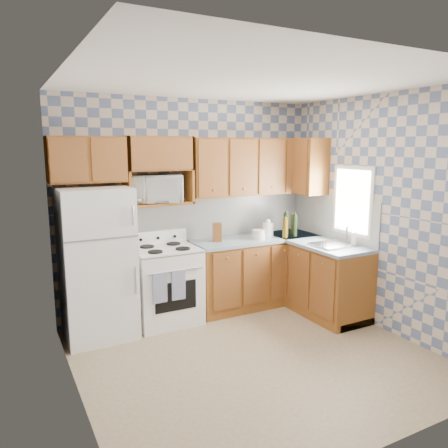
# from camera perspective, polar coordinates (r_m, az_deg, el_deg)

# --- Properties ---
(floor) EXTENTS (3.40, 3.40, 0.00)m
(floor) POSITION_cam_1_polar(r_m,az_deg,el_deg) (4.67, 3.94, -16.83)
(floor) COLOR #7E6A4E
(floor) RESTS_ON ground
(back_wall) EXTENTS (3.40, 0.02, 2.70)m
(back_wall) POSITION_cam_1_polar(r_m,az_deg,el_deg) (5.63, -4.51, 2.29)
(back_wall) COLOR slate
(back_wall) RESTS_ON ground
(right_wall) EXTENTS (0.02, 3.20, 2.70)m
(right_wall) POSITION_cam_1_polar(r_m,az_deg,el_deg) (5.32, 19.88, 1.27)
(right_wall) COLOR slate
(right_wall) RESTS_ON ground
(backsplash_back) EXTENTS (2.60, 0.02, 0.56)m
(backsplash_back) POSITION_cam_1_polar(r_m,az_deg,el_deg) (5.82, -0.83, 1.07)
(backsplash_back) COLOR white
(backsplash_back) RESTS_ON back_wall
(backsplash_right) EXTENTS (0.02, 1.60, 0.56)m
(backsplash_right) POSITION_cam_1_polar(r_m,az_deg,el_deg) (5.90, 13.99, 0.90)
(backsplash_right) COLOR white
(backsplash_right) RESTS_ON right_wall
(refrigerator) EXTENTS (0.75, 0.70, 1.68)m
(refrigerator) POSITION_cam_1_polar(r_m,az_deg,el_deg) (5.03, -16.29, -4.96)
(refrigerator) COLOR white
(refrigerator) RESTS_ON floor
(stove_body) EXTENTS (0.76, 0.65, 0.90)m
(stove_body) POSITION_cam_1_polar(r_m,az_deg,el_deg) (5.37, -7.62, -8.02)
(stove_body) COLOR white
(stove_body) RESTS_ON floor
(cooktop) EXTENTS (0.76, 0.65, 0.02)m
(cooktop) POSITION_cam_1_polar(r_m,az_deg,el_deg) (5.25, -7.74, -3.29)
(cooktop) COLOR silver
(cooktop) RESTS_ON stove_body
(backguard) EXTENTS (0.76, 0.08, 0.17)m
(backguard) POSITION_cam_1_polar(r_m,az_deg,el_deg) (5.48, -8.76, -1.73)
(backguard) COLOR white
(backguard) RESTS_ON cooktop
(dish_towel_left) EXTENTS (0.16, 0.02, 0.35)m
(dish_towel_left) POSITION_cam_1_polar(r_m,az_deg,el_deg) (4.96, -8.37, -8.25)
(dish_towel_left) COLOR navy
(dish_towel_left) RESTS_ON stove_body
(dish_towel_right) EXTENTS (0.16, 0.02, 0.35)m
(dish_towel_right) POSITION_cam_1_polar(r_m,az_deg,el_deg) (5.04, -5.97, -7.92)
(dish_towel_right) COLOR navy
(dish_towel_right) RESTS_ON stove_body
(base_cabinets_back) EXTENTS (1.75, 0.60, 0.88)m
(base_cabinets_back) POSITION_cam_1_polar(r_m,az_deg,el_deg) (5.94, 4.15, -6.28)
(base_cabinets_back) COLOR brown
(base_cabinets_back) RESTS_ON floor
(base_cabinets_right) EXTENTS (0.60, 1.60, 0.88)m
(base_cabinets_right) POSITION_cam_1_polar(r_m,az_deg,el_deg) (5.88, 11.55, -6.64)
(base_cabinets_right) COLOR brown
(base_cabinets_right) RESTS_ON floor
(countertop_back) EXTENTS (1.77, 0.63, 0.04)m
(countertop_back) POSITION_cam_1_polar(r_m,az_deg,el_deg) (5.82, 4.23, -1.94)
(countertop_back) COLOR gray
(countertop_back) RESTS_ON base_cabinets_back
(countertop_right) EXTENTS (0.63, 1.60, 0.04)m
(countertop_right) POSITION_cam_1_polar(r_m,az_deg,el_deg) (5.76, 11.68, -2.26)
(countertop_right) COLOR gray
(countertop_right) RESTS_ON base_cabinets_right
(upper_cabinets_back) EXTENTS (1.75, 0.33, 0.74)m
(upper_cabinets_back) POSITION_cam_1_polar(r_m,az_deg,el_deg) (5.82, 3.61, 7.50)
(upper_cabinets_back) COLOR brown
(upper_cabinets_back) RESTS_ON back_wall
(upper_cabinets_fridge) EXTENTS (0.82, 0.33, 0.50)m
(upper_cabinets_fridge) POSITION_cam_1_polar(r_m,az_deg,el_deg) (5.05, -17.52, 8.03)
(upper_cabinets_fridge) COLOR brown
(upper_cabinets_fridge) RESTS_ON back_wall
(upper_cabinets_right) EXTENTS (0.33, 0.70, 0.74)m
(upper_cabinets_right) POSITION_cam_1_polar(r_m,az_deg,el_deg) (6.08, 10.31, 7.46)
(upper_cabinets_right) COLOR brown
(upper_cabinets_right) RESTS_ON right_wall
(microwave_shelf) EXTENTS (0.80, 0.33, 0.03)m
(microwave_shelf) POSITION_cam_1_polar(r_m,az_deg,el_deg) (5.30, -8.47, 2.65)
(microwave_shelf) COLOR brown
(microwave_shelf) RESTS_ON back_wall
(microwave) EXTENTS (0.68, 0.54, 0.33)m
(microwave) POSITION_cam_1_polar(r_m,az_deg,el_deg) (5.30, -8.82, 4.59)
(microwave) COLOR white
(microwave) RESTS_ON microwave_shelf
(sink) EXTENTS (0.48, 0.40, 0.03)m
(sink) POSITION_cam_1_polar(r_m,az_deg,el_deg) (5.50, 14.04, -2.67)
(sink) COLOR #B7B7BC
(sink) RESTS_ON countertop_right
(window) EXTENTS (0.02, 0.66, 0.86)m
(window) POSITION_cam_1_polar(r_m,az_deg,el_deg) (5.61, 16.44, 2.91)
(window) COLOR silver
(window) RESTS_ON right_wall
(bottle_0) EXTENTS (0.07, 0.07, 0.32)m
(bottle_0) POSITION_cam_1_polar(r_m,az_deg,el_deg) (5.90, 8.09, -0.09)
(bottle_0) COLOR black
(bottle_0) RESTS_ON countertop_back
(bottle_1) EXTENTS (0.07, 0.07, 0.30)m
(bottle_1) POSITION_cam_1_polar(r_m,az_deg,el_deg) (5.92, 9.21, -0.20)
(bottle_1) COLOR black
(bottle_1) RESTS_ON countertop_back
(bottle_2) EXTENTS (0.07, 0.07, 0.28)m
(bottle_2) POSITION_cam_1_polar(r_m,az_deg,el_deg) (6.03, 9.01, -0.11)
(bottle_2) COLOR #5B3E0B
(bottle_2) RESTS_ON countertop_back
(bottle_3) EXTENTS (0.07, 0.07, 0.25)m
(bottle_3) POSITION_cam_1_polar(r_m,az_deg,el_deg) (5.80, 7.98, -0.58)
(bottle_3) COLOR #5B3E0B
(bottle_3) RESTS_ON countertop_back
(knife_block) EXTENTS (0.14, 0.14, 0.23)m
(knife_block) POSITION_cam_1_polar(r_m,az_deg,el_deg) (5.54, -0.90, -1.09)
(knife_block) COLOR brown
(knife_block) RESTS_ON countertop_back
(electric_kettle) EXTENTS (0.14, 0.14, 0.18)m
(electric_kettle) POSITION_cam_1_polar(r_m,az_deg,el_deg) (5.88, 5.77, -0.75)
(electric_kettle) COLOR white
(electric_kettle) RESTS_ON countertop_back
(food_containers) EXTENTS (0.18, 0.18, 0.12)m
(food_containers) POSITION_cam_1_polar(r_m,az_deg,el_deg) (5.71, 4.52, -1.36)
(food_containers) COLOR silver
(food_containers) RESTS_ON countertop_back
(soap_bottle) EXTENTS (0.06, 0.06, 0.17)m
(soap_bottle) POSITION_cam_1_polar(r_m,az_deg,el_deg) (5.52, 16.57, -1.90)
(soap_bottle) COLOR silver
(soap_bottle) RESTS_ON countertop_right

